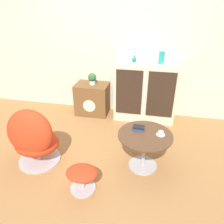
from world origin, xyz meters
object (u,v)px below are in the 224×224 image
Objects in this scene: sideboard at (145,92)px; teacup at (161,134)px; book_stack at (138,128)px; vase_leftmost at (134,60)px; ottoman at (82,175)px; coffee_table at (145,144)px; egg_chair at (34,139)px; potted_plant at (92,78)px; tv_console at (92,99)px; vase_inner_left at (162,58)px.

teacup is at bearing -77.77° from sideboard.
sideboard reaches higher than book_stack.
ottoman is at bearing -100.37° from vase_leftmost.
vase_leftmost is at bearing 103.47° from coffee_table.
book_stack is (-0.27, 0.07, 0.00)m from teacup.
sideboard reaches higher than egg_chair.
egg_chair is at bearing -170.84° from teacup.
sideboard is at bearing 49.76° from egg_chair.
egg_chair is 2.30× the size of ottoman.
egg_chair is 1.39m from coffee_table.
egg_chair is at bearing -125.01° from vase_leftmost.
ottoman is at bearing -140.79° from coffee_table.
teacup is (0.83, 0.56, 0.31)m from ottoman.
book_stack is (0.22, -1.19, -0.54)m from vase_leftmost.
potted_plant is at bearing 77.50° from egg_chair.
sideboard is 9.62× the size of teacup.
coffee_table is (0.09, -1.29, -0.15)m from sideboard.
vase_leftmost reaches higher than tv_console.
ottoman is (-0.55, -1.82, -0.30)m from sideboard.
book_stack is (0.94, -1.19, -0.17)m from potted_plant.
potted_plant reaches higher than teacup.
ottoman is at bearing -131.21° from book_stack.
tv_console reaches higher than coffee_table.
egg_chair is 5.68× the size of book_stack.
vase_inner_left is at bearing 0.00° from vase_leftmost.
coffee_table is (1.37, 0.22, -0.03)m from egg_chair.
potted_plant is at bearing 128.67° from coffee_table.
tv_console reaches higher than teacup.
egg_chair is at bearing 157.20° from ottoman.
tv_console reaches higher than book_stack.
vase_inner_left is 1.23m from potted_plant.
vase_inner_left reaches higher than teacup.
teacup is (0.49, -1.27, -0.54)m from vase_leftmost.
coffee_table is 5.85× the size of vase_leftmost.
teacup is at bearing -87.28° from vase_inner_left.
coffee_table is 1.69m from potted_plant.
ottoman is (0.73, -0.31, -0.18)m from egg_chair.
tv_console is 0.40m from potted_plant.
potted_plant is (0.01, 0.00, 0.40)m from tv_console.
teacup is at bearing -46.08° from potted_plant.
book_stack is at bearing 48.79° from ottoman.
vase_inner_left is (0.12, 1.30, 0.75)m from coffee_table.
sideboard is at bearing -0.14° from potted_plant.
vase_leftmost reaches higher than ottoman.
ottoman is 3.34× the size of teacup.
potted_plant is 1.53m from book_stack.
teacup is (0.18, 0.03, 0.16)m from coffee_table.
sideboard reaches higher than coffee_table.
sideboard is 9.04× the size of vase_leftmost.
coffee_table is 3.47× the size of vase_inner_left.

